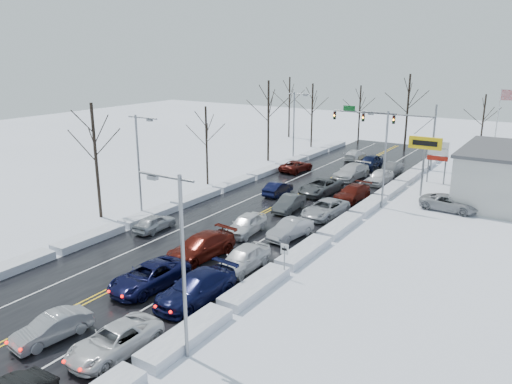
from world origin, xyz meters
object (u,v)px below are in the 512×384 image
Objects in this scene: tires_plus_sign at (425,147)px; oncoming_car_0 at (278,195)px; flagpole at (498,124)px; traffic_signal_mast at (393,123)px.

oncoming_car_0 is (-12.34, -7.52, -4.99)m from tires_plus_sign.
traffic_signal_mast is at bearing -170.27° from flagpole.
traffic_signal_mast is 11.90m from flagpole.
tires_plus_sign is at bearing -108.44° from flagpole.
traffic_signal_mast is 1.33× the size of flagpole.
traffic_signal_mast is 2.21× the size of tires_plus_sign.
traffic_signal_mast is at bearing 120.46° from tires_plus_sign.
traffic_signal_mast reaches higher than tires_plus_sign.
oncoming_car_0 is (-5.28, -19.51, -5.48)m from traffic_signal_mast.
oncoming_car_0 is at bearing -148.64° from tires_plus_sign.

